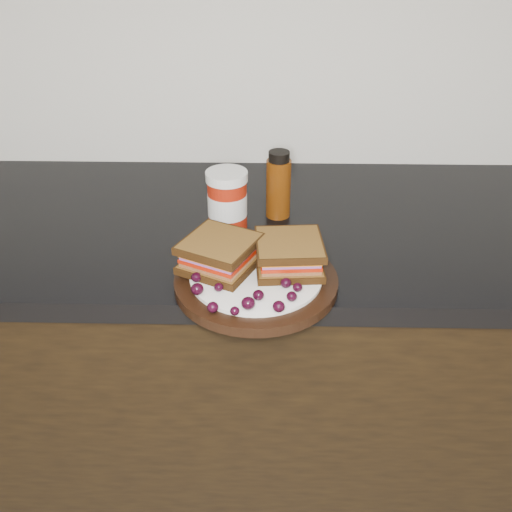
{
  "coord_description": "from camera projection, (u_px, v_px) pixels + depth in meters",
  "views": [
    {
      "loc": [
        0.14,
        0.65,
        1.46
      ],
      "look_at": [
        0.12,
        1.46,
        0.96
      ],
      "focal_mm": 40.0,
      "sensor_mm": 36.0,
      "label": 1
    }
  ],
  "objects": [
    {
      "name": "grape_2",
      "position": [
        213.0,
        307.0,
        0.88
      ],
      "size": [
        0.02,
        0.02,
        0.02
      ],
      "primitive_type": "ellipsoid",
      "color": "black",
      "rests_on": "plate"
    },
    {
      "name": "grape_10",
      "position": [
        310.0,
        269.0,
        0.97
      ],
      "size": [
        0.02,
        0.02,
        0.02
      ],
      "primitive_type": "ellipsoid",
      "color": "black",
      "rests_on": "plate"
    },
    {
      "name": "grape_12",
      "position": [
        299.0,
        261.0,
        0.99
      ],
      "size": [
        0.02,
        0.02,
        0.02
      ],
      "primitive_type": "ellipsoid",
      "color": "black",
      "rests_on": "plate"
    },
    {
      "name": "grape_14",
      "position": [
        215.0,
        259.0,
        1.0
      ],
      "size": [
        0.02,
        0.02,
        0.02
      ],
      "primitive_type": "ellipsoid",
      "color": "black",
      "rests_on": "plate"
    },
    {
      "name": "oil_bottle",
      "position": [
        278.0,
        184.0,
        1.16
      ],
      "size": [
        0.05,
        0.05,
        0.14
      ],
      "primitive_type": "cylinder",
      "rotation": [
        0.0,
        0.0,
        -0.03
      ],
      "color": "#552708",
      "rests_on": "countertop"
    },
    {
      "name": "grape_11",
      "position": [
        296.0,
        267.0,
        0.97
      ],
      "size": [
        0.02,
        0.02,
        0.02
      ],
      "primitive_type": "ellipsoid",
      "color": "black",
      "rests_on": "plate"
    },
    {
      "name": "grape_9",
      "position": [
        286.0,
        283.0,
        0.93
      ],
      "size": [
        0.02,
        0.02,
        0.02
      ],
      "primitive_type": "ellipsoid",
      "color": "black",
      "rests_on": "plate"
    },
    {
      "name": "countertop",
      "position": [
        202.0,
        227.0,
        1.2
      ],
      "size": [
        3.98,
        0.6,
        0.04
      ],
      "primitive_type": "cube",
      "color": "black",
      "rests_on": "base_cabinets"
    },
    {
      "name": "base_cabinets",
      "position": [
        211.0,
        383.0,
        1.44
      ],
      "size": [
        3.96,
        0.58,
        0.86
      ],
      "primitive_type": "cube",
      "color": "black",
      "rests_on": "ground_plane"
    },
    {
      "name": "grape_13",
      "position": [
        230.0,
        252.0,
        1.01
      ],
      "size": [
        0.02,
        0.02,
        0.02
      ],
      "primitive_type": "ellipsoid",
      "color": "black",
      "rests_on": "plate"
    },
    {
      "name": "grape_19",
      "position": [
        207.0,
        264.0,
        0.98
      ],
      "size": [
        0.02,
        0.02,
        0.02
      ],
      "primitive_type": "ellipsoid",
      "color": "black",
      "rests_on": "plate"
    },
    {
      "name": "grape_17",
      "position": [
        225.0,
        257.0,
        1.0
      ],
      "size": [
        0.02,
        0.02,
        0.02
      ],
      "primitive_type": "ellipsoid",
      "color": "black",
      "rests_on": "plate"
    },
    {
      "name": "grape_5",
      "position": [
        258.0,
        295.0,
        0.9
      ],
      "size": [
        0.02,
        0.02,
        0.02
      ],
      "primitive_type": "ellipsoid",
      "color": "black",
      "rests_on": "plate"
    },
    {
      "name": "grape_6",
      "position": [
        279.0,
        306.0,
        0.88
      ],
      "size": [
        0.02,
        0.02,
        0.02
      ],
      "primitive_type": "ellipsoid",
      "color": "black",
      "rests_on": "plate"
    },
    {
      "name": "condiment_jar",
      "position": [
        227.0,
        200.0,
        1.13
      ],
      "size": [
        0.1,
        0.1,
        0.12
      ],
      "primitive_type": "cylinder",
      "rotation": [
        0.0,
        0.0,
        0.33
      ],
      "color": "#9A1C0B",
      "rests_on": "countertop"
    },
    {
      "name": "grape_15",
      "position": [
        226.0,
        266.0,
        0.97
      ],
      "size": [
        0.02,
        0.02,
        0.02
      ],
      "primitive_type": "ellipsoid",
      "color": "black",
      "rests_on": "plate"
    },
    {
      "name": "sandwich_left",
      "position": [
        220.0,
        254.0,
        0.97
      ],
      "size": [
        0.15,
        0.15,
        0.05
      ],
      "primitive_type": null,
      "rotation": [
        0.0,
        0.0,
        -0.46
      ],
      "color": "brown",
      "rests_on": "plate"
    },
    {
      "name": "grape_1",
      "position": [
        219.0,
        287.0,
        0.92
      ],
      "size": [
        0.02,
        0.02,
        0.01
      ],
      "primitive_type": "ellipsoid",
      "color": "black",
      "rests_on": "plate"
    },
    {
      "name": "grape_0",
      "position": [
        197.0,
        289.0,
        0.91
      ],
      "size": [
        0.02,
        0.02,
        0.02
      ],
      "primitive_type": "ellipsoid",
      "color": "black",
      "rests_on": "plate"
    },
    {
      "name": "grape_7",
      "position": [
        292.0,
        296.0,
        0.9
      ],
      "size": [
        0.02,
        0.02,
        0.02
      ],
      "primitive_type": "ellipsoid",
      "color": "black",
      "rests_on": "plate"
    },
    {
      "name": "grape_3",
      "position": [
        235.0,
        311.0,
        0.87
      ],
      "size": [
        0.02,
        0.02,
        0.01
      ],
      "primitive_type": "ellipsoid",
      "color": "black",
      "rests_on": "plate"
    },
    {
      "name": "sandwich_right",
      "position": [
        289.0,
        254.0,
        0.97
      ],
      "size": [
        0.12,
        0.12,
        0.05
      ],
      "primitive_type": null,
      "rotation": [
        0.0,
        0.0,
        0.07
      ],
      "color": "brown",
      "rests_on": "plate"
    },
    {
      "name": "grape_18",
      "position": [
        212.0,
        260.0,
        0.99
      ],
      "size": [
        0.02,
        0.02,
        0.02
      ],
      "primitive_type": "ellipsoid",
      "color": "black",
      "rests_on": "plate"
    },
    {
      "name": "grape_16",
      "position": [
        196.0,
        277.0,
        0.95
      ],
      "size": [
        0.02,
        0.02,
        0.02
      ],
      "primitive_type": "ellipsoid",
      "color": "black",
      "rests_on": "plate"
    },
    {
      "name": "plate",
      "position": [
        256.0,
        281.0,
        0.98
      ],
      "size": [
        0.28,
        0.28,
        0.02
      ],
      "primitive_type": "cylinder",
      "color": "black",
      "rests_on": "countertop"
    },
    {
      "name": "grape_8",
      "position": [
        298.0,
        287.0,
        0.92
      ],
      "size": [
        0.02,
        0.02,
        0.01
      ],
      "primitive_type": "ellipsoid",
      "color": "black",
      "rests_on": "plate"
    },
    {
      "name": "grape_4",
      "position": [
        248.0,
        303.0,
        0.88
      ],
      "size": [
        0.02,
        0.02,
        0.02
      ],
      "primitive_type": "ellipsoid",
      "color": "black",
      "rests_on": "plate"
    }
  ]
}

